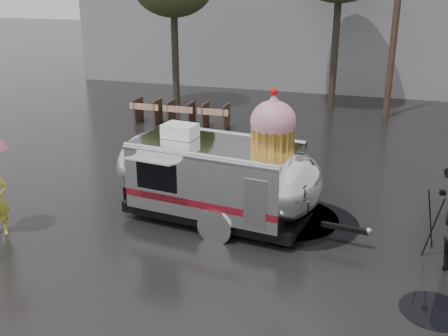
% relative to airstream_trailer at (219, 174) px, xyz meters
% --- Properties ---
extents(ground, '(120.00, 120.00, 0.00)m').
position_rel_airstream_trailer_xyz_m(ground, '(1.22, -1.78, -1.25)').
color(ground, black).
rests_on(ground, ground).
extents(puddles, '(5.30, 5.04, 0.01)m').
position_rel_airstream_trailer_xyz_m(puddles, '(2.09, 0.32, -1.24)').
color(puddles, black).
rests_on(puddles, ground).
extents(utility_pole, '(1.60, 0.28, 9.00)m').
position_rel_airstream_trailer_xyz_m(utility_pole, '(3.72, 12.22, 3.37)').
color(utility_pole, '#473323').
rests_on(utility_pole, ground).
extents(barricade_row, '(4.30, 0.80, 1.00)m').
position_rel_airstream_trailer_xyz_m(barricade_row, '(-4.33, 8.19, -0.72)').
color(barricade_row, '#473323').
rests_on(barricade_row, ground).
extents(airstream_trailer, '(6.57, 2.74, 3.56)m').
position_rel_airstream_trailer_xyz_m(airstream_trailer, '(0.00, 0.00, 0.00)').
color(airstream_trailer, silver).
rests_on(airstream_trailer, ground).
extents(tripod, '(0.57, 0.63, 1.52)m').
position_rel_airstream_trailer_xyz_m(tripod, '(5.04, -0.14, -0.34)').
color(tripod, black).
rests_on(tripod, ground).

